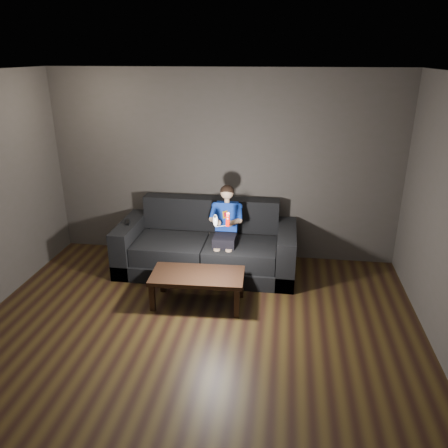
# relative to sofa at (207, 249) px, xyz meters

# --- Properties ---
(floor) EXTENTS (5.00, 5.00, 0.00)m
(floor) POSITION_rel_sofa_xyz_m (0.15, -1.94, -0.31)
(floor) COLOR black
(floor) RESTS_ON ground
(back_wall) EXTENTS (5.00, 0.04, 2.70)m
(back_wall) POSITION_rel_sofa_xyz_m (0.15, 0.56, 1.04)
(back_wall) COLOR #3D3935
(back_wall) RESTS_ON ground
(ceiling) EXTENTS (5.00, 5.00, 0.02)m
(ceiling) POSITION_rel_sofa_xyz_m (0.15, -1.94, 2.39)
(ceiling) COLOR white
(ceiling) RESTS_ON back_wall
(sofa) EXTENTS (2.44, 1.05, 0.94)m
(sofa) POSITION_rel_sofa_xyz_m (0.00, 0.00, 0.00)
(sofa) COLOR black
(sofa) RESTS_ON floor
(child) EXTENTS (0.44, 0.54, 1.08)m
(child) POSITION_rel_sofa_xyz_m (0.28, -0.08, 0.45)
(child) COLOR black
(child) RESTS_ON sofa
(wii_remote_red) EXTENTS (0.04, 0.07, 0.18)m
(wii_remote_red) POSITION_rel_sofa_xyz_m (0.36, -0.49, 0.65)
(wii_remote_red) COLOR #E80B00
(wii_remote_red) RESTS_ON child
(nunchuk_white) EXTENTS (0.09, 0.11, 0.16)m
(nunchuk_white) POSITION_rel_sofa_xyz_m (0.20, -0.49, 0.62)
(nunchuk_white) COLOR silver
(nunchuk_white) RESTS_ON child
(wii_remote_black) EXTENTS (0.08, 0.17, 0.03)m
(wii_remote_black) POSITION_rel_sofa_xyz_m (-1.10, -0.09, 0.37)
(wii_remote_black) COLOR black
(wii_remote_black) RESTS_ON sofa
(coffee_table) EXTENTS (1.13, 0.61, 0.40)m
(coffee_table) POSITION_rel_sofa_xyz_m (0.05, -0.93, 0.04)
(coffee_table) COLOR black
(coffee_table) RESTS_ON floor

